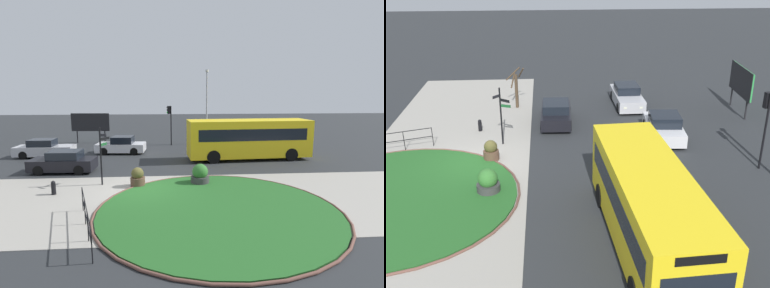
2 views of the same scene
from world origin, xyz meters
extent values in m
plane|color=#282B2D|center=(0.00, 0.00, 0.00)|extent=(120.00, 120.00, 0.00)
cube|color=#9E998E|center=(0.00, -1.66, 0.01)|extent=(32.00, 8.68, 0.02)
cylinder|color=#235B23|center=(3.59, -3.04, 0.05)|extent=(10.53, 10.53, 0.10)
torus|color=brown|center=(3.59, -3.04, 0.06)|extent=(10.84, 10.84, 0.11)
cylinder|color=black|center=(-2.35, 1.15, 1.60)|extent=(0.09, 0.09, 3.21)
sphere|color=black|center=(-2.35, 1.15, 3.26)|extent=(0.10, 0.10, 0.10)
cube|color=black|center=(-2.12, 0.97, 2.87)|extent=(0.41, 0.33, 0.15)
cube|color=black|center=(-2.14, 1.43, 2.62)|extent=(0.40, 0.51, 0.15)
cube|color=#195128|center=(-2.23, 1.45, 2.29)|extent=(0.25, 0.53, 0.15)
cylinder|color=black|center=(-4.46, -0.36, 0.30)|extent=(0.23, 0.23, 0.59)
sphere|color=black|center=(-4.46, -0.36, 0.63)|extent=(0.21, 0.21, 0.21)
cube|color=black|center=(-1.63, -4.82, 1.09)|extent=(1.47, 4.25, 0.03)
cube|color=black|center=(-1.63, -4.82, 0.60)|extent=(1.47, 4.25, 0.03)
cylinder|color=black|center=(-2.35, -2.69, 0.55)|extent=(0.04, 0.04, 1.09)
cylinder|color=black|center=(-1.87, -4.11, 0.55)|extent=(0.04, 0.04, 1.09)
cylinder|color=black|center=(-1.39, -5.52, 0.55)|extent=(0.04, 0.04, 1.09)
cylinder|color=black|center=(-0.91, -6.94, 0.55)|extent=(0.04, 0.04, 1.09)
cube|color=yellow|center=(7.68, 7.23, 1.69)|extent=(9.62, 3.12, 2.82)
cube|color=black|center=(7.61, 8.52, 2.08)|extent=(8.33, 0.52, 0.88)
cube|color=black|center=(7.76, 5.94, 2.08)|extent=(8.33, 0.52, 0.88)
cube|color=black|center=(12.43, 7.51, 1.83)|extent=(0.15, 2.10, 1.10)
cube|color=black|center=(12.43, 7.51, 2.88)|extent=(0.10, 1.41, 0.28)
cylinder|color=black|center=(10.64, 8.59, 0.50)|extent=(1.02, 0.36, 1.00)
cylinder|color=black|center=(10.78, 6.23, 0.50)|extent=(1.02, 0.36, 1.00)
cylinder|color=black|center=(4.58, 8.23, 0.50)|extent=(1.02, 0.36, 1.00)
cylinder|color=black|center=(4.72, 5.87, 0.50)|extent=(1.02, 0.36, 1.00)
cube|color=silver|center=(-2.69, 10.38, 0.53)|extent=(4.21, 2.18, 0.70)
cube|color=black|center=(-2.53, 10.37, 1.18)|extent=(1.87, 1.79, 0.60)
cube|color=#EAEACC|center=(-4.78, 9.96, 0.56)|extent=(0.03, 0.20, 0.12)
cube|color=#EAEACC|center=(-4.70, 11.10, 0.56)|extent=(0.03, 0.20, 0.12)
cylinder|color=black|center=(-4.02, 9.61, 0.32)|extent=(0.65, 0.26, 0.64)
cylinder|color=black|center=(-3.90, 11.34, 0.32)|extent=(0.65, 0.26, 0.64)
cylinder|color=black|center=(-1.49, 9.43, 0.32)|extent=(0.65, 0.26, 0.64)
cylinder|color=black|center=(-1.37, 11.16, 0.32)|extent=(0.65, 0.26, 0.64)
cube|color=black|center=(-5.50, 4.24, 0.54)|extent=(4.13, 1.95, 0.73)
cube|color=black|center=(-5.34, 4.23, 1.17)|extent=(2.04, 1.66, 0.53)
cube|color=#EAEACC|center=(-7.56, 3.77, 0.58)|extent=(0.03, 0.20, 0.12)
cube|color=#EAEACC|center=(-7.53, 4.85, 0.58)|extent=(0.03, 0.20, 0.12)
cylinder|color=black|center=(-6.79, 3.46, 0.32)|extent=(0.65, 0.24, 0.64)
cylinder|color=black|center=(-6.73, 5.11, 0.32)|extent=(0.65, 0.24, 0.64)
cylinder|color=black|center=(-4.27, 3.37, 0.32)|extent=(0.65, 0.24, 0.64)
cylinder|color=black|center=(-4.22, 5.02, 0.32)|extent=(0.65, 0.24, 0.64)
cube|color=#B7B7BC|center=(-8.62, 9.25, 0.55)|extent=(4.53, 1.80, 0.75)
cube|color=black|center=(-8.80, 9.24, 1.19)|extent=(1.95, 1.56, 0.55)
cube|color=#EAEACC|center=(-6.36, 9.80, 0.59)|extent=(0.02, 0.20, 0.12)
cube|color=#EAEACC|center=(-6.35, 8.75, 0.59)|extent=(0.02, 0.20, 0.12)
cylinder|color=black|center=(-7.23, 10.06, 0.32)|extent=(0.64, 0.23, 0.64)
cylinder|color=black|center=(-7.21, 8.47, 0.32)|extent=(0.64, 0.23, 0.64)
cylinder|color=black|center=(-10.03, 10.02, 0.32)|extent=(0.64, 0.23, 0.64)
cylinder|color=black|center=(-10.01, 8.44, 0.32)|extent=(0.64, 0.23, 0.64)
cylinder|color=black|center=(1.69, 14.21, 1.96)|extent=(0.11, 0.11, 3.91)
cube|color=black|center=(1.48, 14.18, 3.52)|extent=(0.30, 0.30, 0.78)
sphere|color=black|center=(1.33, 14.15, 3.77)|extent=(0.16, 0.16, 0.16)
sphere|color=black|center=(1.33, 14.15, 3.52)|extent=(0.16, 0.16, 0.16)
sphere|color=green|center=(1.33, 14.15, 3.28)|extent=(0.16, 0.16, 0.16)
cylinder|color=#B7B7BC|center=(5.33, 14.75, 3.62)|extent=(0.16, 0.16, 7.25)
cylinder|color=silver|center=(5.33, 14.75, 7.37)|extent=(0.32, 0.32, 0.22)
cylinder|color=black|center=(-8.17, 16.51, 1.08)|extent=(0.12, 0.12, 2.16)
cylinder|color=black|center=(-5.28, 16.35, 1.08)|extent=(0.12, 0.12, 2.16)
cube|color=green|center=(-6.73, 16.43, 2.16)|extent=(3.86, 0.33, 1.77)
cube|color=black|center=(-6.73, 16.36, 2.16)|extent=(3.96, 0.25, 1.87)
cylinder|color=#383838|center=(3.21, 0.92, 0.22)|extent=(1.06, 1.06, 0.43)
sphere|color=#33702D|center=(3.21, 0.92, 0.73)|extent=(0.90, 0.90, 0.90)
cylinder|color=brown|center=(-0.31, 0.71, 0.26)|extent=(0.81, 0.81, 0.52)
sphere|color=#4C4723|center=(-0.31, 0.71, 0.74)|extent=(0.69, 0.69, 0.69)
camera|label=1|loc=(1.46, -15.52, 5.12)|focal=27.94mm
camera|label=2|loc=(22.04, 3.63, 10.40)|focal=43.67mm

